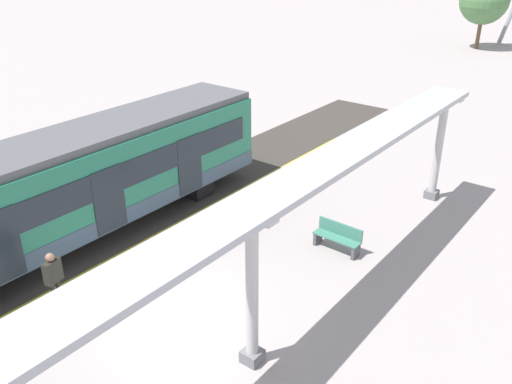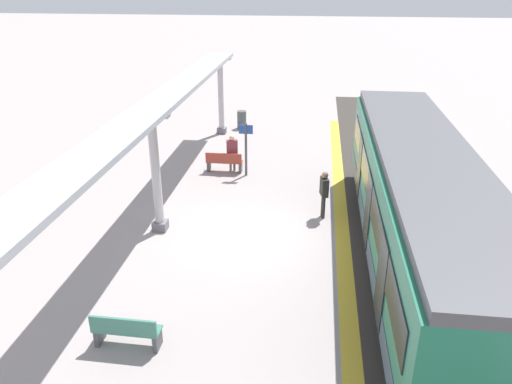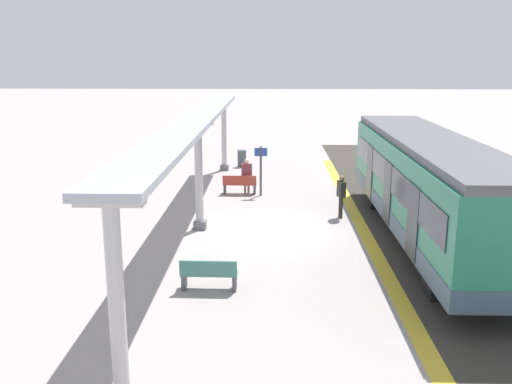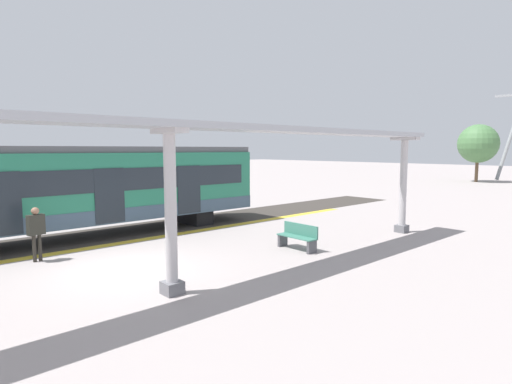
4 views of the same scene
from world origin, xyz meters
name	(u,v)px [view 1 (image 1 of 4)]	position (x,y,z in m)	size (l,w,h in m)	color
ground_plane	(170,311)	(0.00, 0.00, 0.00)	(176.00, 176.00, 0.00)	#9E9391
tactile_edge_strip	(97,270)	(-3.03, 0.00, 0.00)	(0.45, 27.64, 0.01)	gold
trackbed	(60,250)	(-4.85, 0.00, 0.00)	(3.20, 39.64, 0.01)	#38332D
train_near_carriage	(82,184)	(-4.85, 1.10, 1.83)	(2.65, 13.65, 3.48)	#247456
canopy_pillar_second	(252,291)	(2.80, -0.12, 1.95)	(1.10, 0.44, 3.85)	slate
canopy_pillar_third	(439,148)	(2.80, 10.56, 1.95)	(1.10, 0.44, 3.85)	slate
canopy_beam	(253,208)	(2.80, -0.08, 3.93)	(1.20, 22.09, 0.16)	#A8AAB2
bench_mid_platform	(338,237)	(1.89, 5.29, 0.44)	(1.51, 0.47, 0.86)	#3D7967
passenger_waiting_near_edge	(53,274)	(-2.39, -1.67, 1.03)	(0.31, 0.51, 1.65)	#282520
tree_left_background	(485,0)	(-5.04, 40.38, 3.92)	(3.94, 3.94, 5.90)	brown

